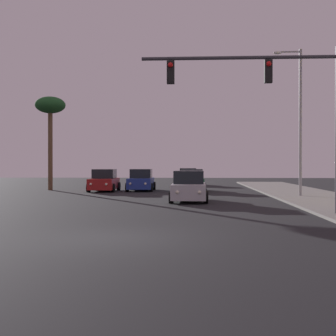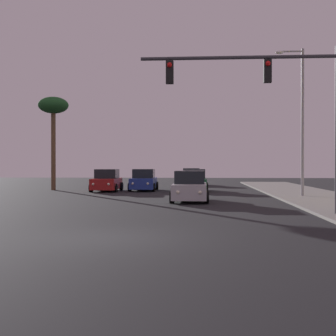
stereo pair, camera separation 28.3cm
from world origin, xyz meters
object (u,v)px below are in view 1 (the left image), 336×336
object	(u,v)px
traffic_light_mast	(280,95)
palm_tree_mid	(50,109)
car_blue	(141,181)
street_lamp	(298,114)
car_red	(104,181)
car_green	(192,181)
car_white	(188,177)
car_silver	(189,188)

from	to	relation	value
traffic_light_mast	palm_tree_mid	world-z (taller)	palm_tree_mid
car_blue	street_lamp	world-z (taller)	street_lamp
car_blue	palm_tree_mid	size ratio (longest dim) A/B	0.58
car_red	traffic_light_mast	world-z (taller)	traffic_light_mast
street_lamp	car_green	bearing A→B (deg)	134.21
traffic_light_mast	palm_tree_mid	bearing A→B (deg)	129.12
car_blue	palm_tree_mid	distance (m)	9.27
car_red	car_white	bearing A→B (deg)	-120.16
car_white	car_green	world-z (taller)	same
car_red	traffic_light_mast	xyz separation A→B (m)	(10.15, -16.69, 3.99)
car_blue	traffic_light_mast	distance (m)	19.61
car_silver	traffic_light_mast	world-z (taller)	traffic_light_mast
street_lamp	car_white	bearing A→B (deg)	111.89
car_blue	car_white	bearing A→B (deg)	-110.06
car_silver	traffic_light_mast	distance (m)	8.92
car_white	car_red	bearing A→B (deg)	60.61
car_red	traffic_light_mast	bearing A→B (deg)	120.16
car_green	palm_tree_mid	xyz separation A→B (m)	(-11.28, 0.78, 5.67)
traffic_light_mast	street_lamp	bearing A→B (deg)	73.85
traffic_light_mast	car_silver	bearing A→B (deg)	117.02
car_silver	car_red	size ratio (longest dim) A/B	1.00
car_silver	street_lamp	distance (m)	8.73
car_white	car_green	bearing A→B (deg)	91.89
car_blue	traffic_light_mast	size ratio (longest dim) A/B	0.56
car_white	traffic_light_mast	world-z (taller)	traffic_light_mast
car_blue	car_green	xyz separation A→B (m)	(3.96, -0.35, 0.00)
car_red	car_blue	distance (m)	2.89
car_silver	car_green	size ratio (longest dim) A/B	1.00
traffic_light_mast	car_blue	bearing A→B (deg)	112.78
car_blue	car_green	world-z (taller)	same
car_white	car_green	xyz separation A→B (m)	(0.42, -10.61, 0.00)
car_red	street_lamp	bearing A→B (deg)	154.21
car_white	car_blue	bearing A→B (deg)	70.58
car_silver	car_red	xyz separation A→B (m)	(-6.52, 9.59, 0.00)
car_blue	car_green	bearing A→B (deg)	173.98
car_white	car_blue	size ratio (longest dim) A/B	1.00
car_white	car_blue	world-z (taller)	same
car_red	palm_tree_mid	xyz separation A→B (m)	(-4.61, 1.45, 5.67)
car_white	palm_tree_mid	world-z (taller)	palm_tree_mid
car_blue	car_green	size ratio (longest dim) A/B	1.00
car_blue	car_green	distance (m)	3.98
car_red	car_white	world-z (taller)	same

